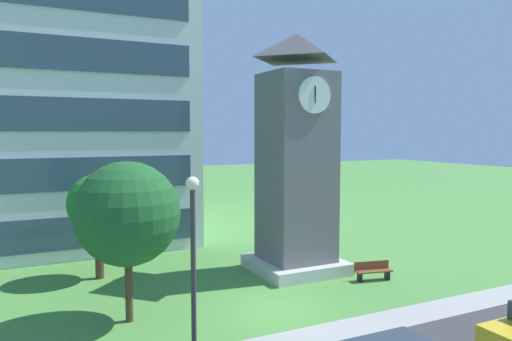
# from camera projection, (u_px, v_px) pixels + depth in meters

# --- Properties ---
(ground_plane) EXTENTS (160.00, 160.00, 0.00)m
(ground_plane) POSITION_uv_depth(u_px,v_px,m) (275.00, 309.00, 19.09)
(ground_plane) COLOR #4C893D
(kerb_strip) EXTENTS (120.00, 1.60, 0.01)m
(kerb_strip) POSITION_uv_depth(u_px,v_px,m) (314.00, 337.00, 16.54)
(kerb_strip) COLOR #9E9E99
(kerb_strip) RESTS_ON ground
(office_building) EXTENTS (21.03, 15.70, 22.40)m
(office_building) POSITION_uv_depth(u_px,v_px,m) (7.00, 68.00, 30.88)
(office_building) COLOR silver
(office_building) RESTS_ON ground
(clock_tower) EXTENTS (4.24, 4.24, 11.90)m
(clock_tower) POSITION_uv_depth(u_px,v_px,m) (296.00, 166.00, 24.05)
(clock_tower) COLOR slate
(clock_tower) RESTS_ON ground
(park_bench) EXTENTS (1.86, 0.84, 0.88)m
(park_bench) POSITION_uv_depth(u_px,v_px,m) (373.00, 271.00, 22.84)
(park_bench) COLOR brown
(park_bench) RESTS_ON ground
(street_lamp) EXTENTS (0.36, 0.36, 5.89)m
(street_lamp) POSITION_uv_depth(u_px,v_px,m) (193.00, 261.00, 12.68)
(street_lamp) COLOR #333338
(street_lamp) RESTS_ON ground
(tree_near_tower) EXTENTS (2.89, 2.89, 5.08)m
(tree_near_tower) POSITION_uv_depth(u_px,v_px,m) (98.00, 205.00, 22.88)
(tree_near_tower) COLOR #513823
(tree_near_tower) RESTS_ON ground
(tree_streetside) EXTENTS (3.87, 3.87, 6.00)m
(tree_streetside) POSITION_uv_depth(u_px,v_px,m) (127.00, 214.00, 17.57)
(tree_streetside) COLOR #513823
(tree_streetside) RESTS_ON ground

